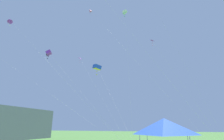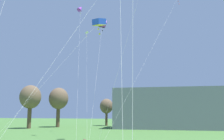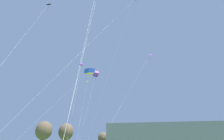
% 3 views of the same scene
% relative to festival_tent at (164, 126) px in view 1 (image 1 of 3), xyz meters
% --- Properties ---
extents(festival_tent, '(3.25, 3.25, 4.02)m').
position_rel_festival_tent_xyz_m(festival_tent, '(0.00, 0.00, 0.00)').
color(festival_tent, '#B7B7BC').
rests_on(festival_tent, ground).
extents(kite_blue_box_1, '(7.14, 8.54, 12.47)m').
position_rel_festival_tent_xyz_m(kite_blue_box_1, '(9.62, 9.74, 8.52)').
color(kite_blue_box_1, silver).
rests_on(kite_blue_box_1, ground).
extents(kite_purple_delta_2, '(7.49, 13.28, 17.83)m').
position_rel_festival_tent_xyz_m(kite_purple_delta_2, '(17.57, 17.44, 13.87)').
color(kite_purple_delta_2, silver).
rests_on(kite_purple_delta_2, ground).
extents(kite_purple_box_3, '(2.86, 13.65, 15.32)m').
position_rel_festival_tent_xyz_m(kite_purple_box_3, '(7.95, 17.68, 11.36)').
color(kite_purple_box_3, silver).
rests_on(kite_purple_box_3, ground).
extents(kite_purple_diamond_4, '(6.68, 18.05, 19.72)m').
position_rel_festival_tent_xyz_m(kite_purple_diamond_4, '(3.40, 21.81, 15.57)').
color(kite_purple_diamond_4, silver).
rests_on(kite_purple_diamond_4, ground).
extents(kite_white_box_6, '(7.79, 3.27, 27.52)m').
position_rel_festival_tent_xyz_m(kite_white_box_6, '(17.70, 7.33, 23.33)').
color(kite_white_box_6, silver).
rests_on(kite_white_box_6, ground).
extents(kite_pink_diamond_7, '(7.97, 20.42, 28.43)m').
position_rel_festival_tent_xyz_m(kite_pink_diamond_7, '(15.93, 14.69, 24.36)').
color(kite_pink_diamond_7, silver).
rests_on(kite_pink_diamond_7, ground).
extents(kite_purple_delta_9, '(1.92, 8.81, 16.99)m').
position_rel_festival_tent_xyz_m(kite_purple_delta_9, '(13.08, 1.40, 12.88)').
color(kite_purple_delta_9, silver).
rests_on(kite_purple_delta_9, ground).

